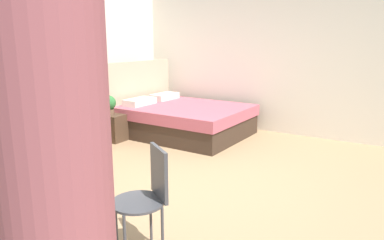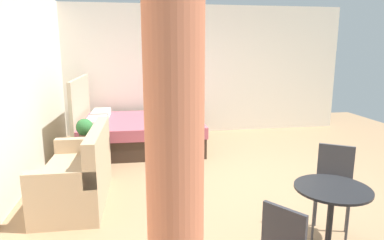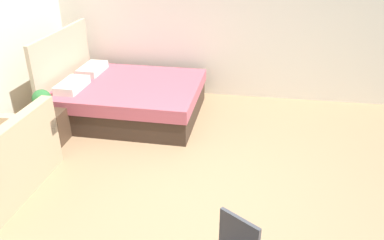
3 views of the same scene
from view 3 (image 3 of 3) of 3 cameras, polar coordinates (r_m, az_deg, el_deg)
ground_plane at (r=4.42m, az=1.52°, el=-11.69°), size 9.22×9.14×0.02m
wall_right at (r=6.70m, az=5.47°, el=14.85°), size 0.12×6.14×2.74m
bed at (r=6.24m, az=-9.82°, el=3.42°), size 1.81×2.24×1.33m
couch at (r=4.85m, az=-26.40°, el=-6.38°), size 1.46×0.77×0.92m
nightstand at (r=5.78m, az=-20.11°, el=-0.70°), size 0.41×0.41×0.47m
potted_plant at (r=5.54m, az=-21.44°, el=2.70°), size 0.26×0.26×0.34m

